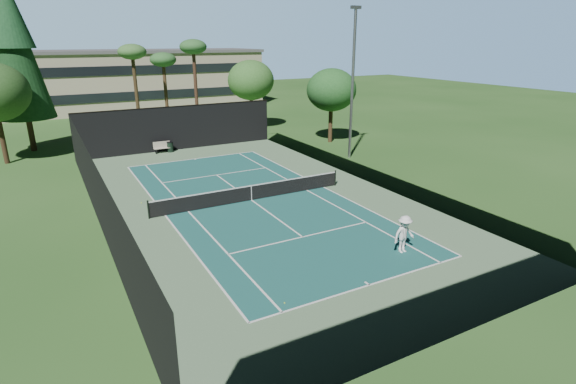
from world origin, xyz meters
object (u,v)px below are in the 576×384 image
Objects in this scene: trash_bin at (170,147)px; tennis_ball_b at (229,200)px; tennis_net at (251,192)px; tennis_ball_c at (255,190)px; player at (404,234)px; tennis_ball_a at (285,303)px; park_bench at (162,147)px; tennis_ball_d at (141,203)px.

tennis_ball_b is at bearing -90.57° from trash_bin.
tennis_ball_c is (1.07, 1.74, -0.53)m from tennis_net.
player is 25.97m from trash_bin.
tennis_ball_b is (2.48, 12.04, 0.01)m from tennis_ball_a.
tennis_net reaches higher than tennis_ball_c.
park_bench is (-2.91, 13.72, 0.52)m from tennis_ball_c.
tennis_ball_c is 14.03m from park_bench.
tennis_ball_a is 0.88× the size of tennis_ball_d.
player is 26.03× the size of tennis_ball_d.
tennis_ball_b is (-4.64, 10.85, -0.90)m from player.
player is at bearing -53.43° from tennis_ball_d.
tennis_ball_a is 0.85× the size of tennis_ball_b.
park_bench is 1.59× the size of trash_bin.
trash_bin is (5.15, 12.58, 0.44)m from tennis_ball_d.
player is 16.20m from tennis_ball_d.
trash_bin is (2.62, 26.77, 0.45)m from tennis_ball_a.
player is 25.14× the size of tennis_ball_b.
park_bench is 0.72m from trash_bin.
tennis_net is 6.91× the size of player.
tennis_net is 8.60× the size of park_bench.
tennis_net reaches higher than park_bench.
tennis_ball_b is (-1.27, 0.66, -0.52)m from tennis_net.
tennis_ball_c is at bearing 99.01° from player.
tennis_ball_d is 0.05× the size of park_bench.
tennis_ball_a is at bearing -94.07° from park_bench.
tennis_ball_b reaches higher than tennis_ball_c.
tennis_net reaches higher than trash_bin.
tennis_ball_b is 2.58m from tennis_ball_c.
tennis_net is 15.57m from park_bench.
tennis_ball_d is at bearing 171.73° from tennis_ball_c.
tennis_ball_b is at bearing -155.24° from tennis_ball_c.
tennis_ball_a is at bearing -79.91° from tennis_ball_d.
tennis_ball_d is at bearing -109.31° from park_bench.
player is (3.37, -10.18, 0.38)m from tennis_net.
tennis_ball_d is at bearing 156.77° from tennis_ball_b.
tennis_net is at bearing -83.23° from park_bench.
player is at bearing 9.55° from tennis_ball_a.
tennis_ball_a is at bearing -110.15° from tennis_ball_c.
trash_bin is at bearing 89.43° from tennis_ball_b.
tennis_ball_d is at bearing 124.67° from player.
tennis_net is at bearing -27.61° from tennis_ball_b.
tennis_ball_c is at bearing 69.85° from tennis_ball_a.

